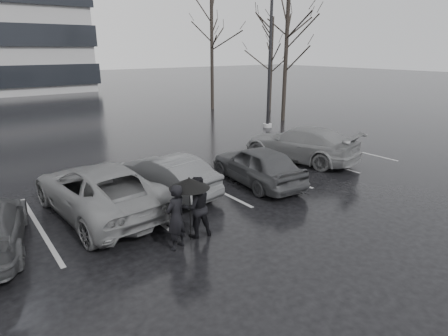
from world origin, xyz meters
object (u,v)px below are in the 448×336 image
object	(u,v)px
lamp_post	(270,52)
tree_ne	(271,65)
car_west_a	(166,175)
tree_north	(212,55)
car_east	(300,144)
car_main	(257,165)
pedestrian_left	(176,217)
tree_east	(286,60)
car_west_b	(100,189)
pedestrian_right	(196,207)

from	to	relation	value
lamp_post	tree_ne	distance (m)	7.26
car_west_a	tree_north	size ratio (longest dim) A/B	0.48
car_east	car_main	bearing A→B (deg)	4.20
car_west_a	lamp_post	size ratio (longest dim) A/B	0.41
car_east	tree_north	size ratio (longest dim) A/B	0.60
car_east	pedestrian_left	bearing A→B (deg)	9.23
lamp_post	tree_east	world-z (taller)	lamp_post
car_west_a	car_east	bearing A→B (deg)	170.75
lamp_post	tree_east	bearing A→B (deg)	24.54
tree_ne	car_west_b	bearing A→B (deg)	-146.96
tree_east	car_east	bearing A→B (deg)	-131.06
tree_north	tree_ne	bearing A→B (deg)	-40.60
pedestrian_right	lamp_post	size ratio (longest dim) A/B	0.17
tree_ne	tree_east	bearing A→B (deg)	-122.01
car_main	tree_east	bearing A→B (deg)	-133.80
car_main	pedestrian_left	size ratio (longest dim) A/B	2.49
car_west_b	car_west_a	bearing A→B (deg)	-179.68
pedestrian_left	tree_ne	bearing A→B (deg)	-158.55
lamp_post	car_east	bearing A→B (deg)	-121.99
tree_north	car_west_b	bearing A→B (deg)	-134.43
car_west_a	pedestrian_right	xyz separation A→B (m)	(-0.80, -3.12, 0.15)
pedestrian_left	car_main	bearing A→B (deg)	-173.02
car_west_a	tree_east	xyz separation A→B (m)	(12.96, 7.37, 3.33)
tree_north	car_main	bearing A→B (deg)	-119.80
lamp_post	tree_ne	xyz separation A→B (m)	(5.02, 5.15, -1.02)
car_west_a	car_west_b	distance (m)	2.31
car_west_a	car_west_b	xyz separation A→B (m)	(-2.31, -0.19, 0.08)
car_west_b	lamp_post	bearing A→B (deg)	-157.60
car_west_b	pedestrian_right	world-z (taller)	pedestrian_right
lamp_post	pedestrian_right	bearing A→B (deg)	-140.29
pedestrian_right	car_east	bearing A→B (deg)	-145.02
pedestrian_left	tree_north	size ratio (longest dim) A/B	0.19
car_west_a	car_east	distance (m)	6.61
pedestrian_left	car_west_a	bearing A→B (deg)	-134.18
car_west_a	lamp_post	distance (m)	12.75
pedestrian_right	tree_north	bearing A→B (deg)	-114.47
car_west_a	pedestrian_right	world-z (taller)	pedestrian_right
pedestrian_right	tree_east	xyz separation A→B (m)	(13.76, 10.49, 3.18)
tree_east	tree_ne	world-z (taller)	tree_east
car_main	car_west_a	bearing A→B (deg)	-12.90
car_main	tree_ne	distance (m)	17.72
pedestrian_left	pedestrian_right	distance (m)	0.80
pedestrian_left	tree_east	bearing A→B (deg)	-162.94
car_west_a	lamp_post	xyz separation A→B (m)	(10.44, 6.22, 3.85)
car_west_a	pedestrian_right	size ratio (longest dim) A/B	2.49
car_east	tree_east	size ratio (longest dim) A/B	0.64
car_east	lamp_post	size ratio (longest dim) A/B	0.52
car_main	tree_east	xyz separation A→B (m)	(9.83, 8.42, 3.30)
pedestrian_left	tree_east	world-z (taller)	tree_east
pedestrian_left	pedestrian_right	size ratio (longest dim) A/B	1.01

